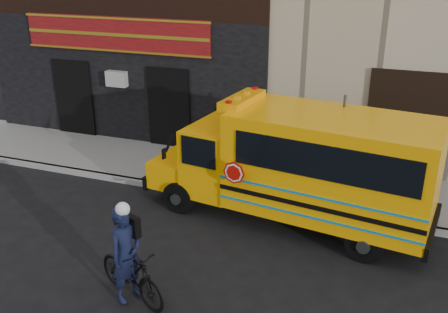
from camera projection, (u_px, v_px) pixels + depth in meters
ground at (196, 252)px, 10.82m from camera, size 120.00×120.00×0.00m
curb at (235, 198)px, 13.05m from camera, size 40.00×0.20×0.15m
sidewalk at (252, 176)px, 14.36m from camera, size 40.00×3.00×0.15m
school_bus at (303, 164)px, 11.52m from camera, size 7.13×3.06×2.92m
sign_pole at (340, 151)px, 11.81m from camera, size 0.07×0.27×3.03m
bicycle at (131, 274)px, 9.18m from camera, size 1.86×1.15×1.08m
cyclist at (127, 256)px, 9.00m from camera, size 0.65×0.79×1.87m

